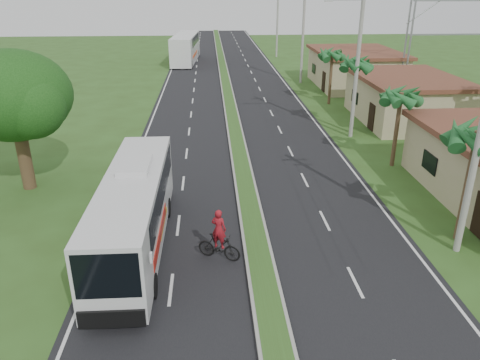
{
  "coord_description": "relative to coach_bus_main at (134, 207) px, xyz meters",
  "views": [
    {
      "loc": [
        -1.88,
        -14.58,
        10.59
      ],
      "look_at": [
        -0.51,
        6.06,
        1.8
      ],
      "focal_mm": 35.0,
      "sensor_mm": 36.0,
      "label": 1
    }
  ],
  "objects": [
    {
      "name": "motorcyclist",
      "position": [
        3.48,
        -1.14,
        -1.14
      ],
      "size": [
        1.92,
        1.27,
        2.27
      ],
      "rotation": [
        0.0,
        0.0,
        -0.44
      ],
      "color": "black",
      "rests_on": "ground"
    },
    {
      "name": "lane_edge_left",
      "position": [
        -1.57,
        16.86,
        -1.94
      ],
      "size": [
        0.12,
        160.0,
        0.01
      ],
      "primitive_type": "cube",
      "color": "silver",
      "rests_on": "ground"
    },
    {
      "name": "median_strip",
      "position": [
        5.13,
        16.86,
        -1.84
      ],
      "size": [
        1.2,
        160.0,
        0.18
      ],
      "color": "gray",
      "rests_on": "ground"
    },
    {
      "name": "billboard_lattice",
      "position": [
        27.13,
        26.86,
        4.88
      ],
      "size": [
        10.18,
        1.18,
        12.07
      ],
      "color": "gray",
      "rests_on": "ground"
    },
    {
      "name": "utility_pole_b",
      "position": [
        13.6,
        14.86,
        4.31
      ],
      "size": [
        3.2,
        0.28,
        12.0
      ],
      "color": "gray",
      "rests_on": "ground"
    },
    {
      "name": "road_asphalt",
      "position": [
        5.13,
        16.86,
        -1.93
      ],
      "size": [
        14.0,
        160.0,
        0.02
      ],
      "primitive_type": "cube",
      "color": "black",
      "rests_on": "ground"
    },
    {
      "name": "palm_verge_b",
      "position": [
        14.53,
        8.86,
        2.41
      ],
      "size": [
        2.4,
        2.4,
        5.05
      ],
      "color": "#473321",
      "rests_on": "ground"
    },
    {
      "name": "shop_far",
      "position": [
        19.13,
        32.86,
        -0.01
      ],
      "size": [
        8.6,
        11.6,
        3.82
      ],
      "color": "tan",
      "rests_on": "ground"
    },
    {
      "name": "lane_edge_right",
      "position": [
        11.83,
        16.86,
        -1.94
      ],
      "size": [
        0.12,
        160.0,
        0.01
      ],
      "primitive_type": "cube",
      "color": "silver",
      "rests_on": "ground"
    },
    {
      "name": "utility_pole_d",
      "position": [
        13.63,
        54.86,
        3.48
      ],
      "size": [
        1.6,
        0.28,
        10.5
      ],
      "color": "gray",
      "rests_on": "ground"
    },
    {
      "name": "coach_bus_main",
      "position": [
        0.0,
        0.0,
        0.0
      ],
      "size": [
        2.39,
        10.95,
        3.53
      ],
      "rotation": [
        0.0,
        0.0,
        -0.01
      ],
      "color": "silver",
      "rests_on": "ground"
    },
    {
      "name": "palm_verge_d",
      "position": [
        14.43,
        24.86,
        2.61
      ],
      "size": [
        2.4,
        2.4,
        5.25
      ],
      "color": "#473321",
      "rests_on": "ground"
    },
    {
      "name": "palm_verge_c",
      "position": [
        13.93,
        15.86,
        3.18
      ],
      "size": [
        2.4,
        2.4,
        5.85
      ],
      "color": "#473321",
      "rests_on": "ground"
    },
    {
      "name": "ground",
      "position": [
        5.13,
        -3.14,
        -1.94
      ],
      "size": [
        180.0,
        180.0,
        0.0
      ],
      "primitive_type": "plane",
      "color": "#2F4D1C",
      "rests_on": "ground"
    },
    {
      "name": "shop_mid",
      "position": [
        19.13,
        18.86,
        -0.09
      ],
      "size": [
        7.6,
        10.6,
        3.67
      ],
      "color": "tan",
      "rests_on": "ground"
    },
    {
      "name": "shade_tree",
      "position": [
        -6.99,
        6.88,
        3.08
      ],
      "size": [
        6.3,
        6.0,
        7.54
      ],
      "color": "#473321",
      "rests_on": "ground"
    },
    {
      "name": "palm_verge_a",
      "position": [
        14.13,
        -0.14,
        2.8
      ],
      "size": [
        2.4,
        2.4,
        5.45
      ],
      "color": "#473321",
      "rests_on": "ground"
    },
    {
      "name": "coach_bus_far",
      "position": [
        0.08,
        50.64,
        0.2
      ],
      "size": [
        3.73,
        13.16,
        3.78
      ],
      "rotation": [
        0.0,
        0.0,
        -0.07
      ],
      "color": "silver",
      "rests_on": "ground"
    },
    {
      "name": "utility_pole_c",
      "position": [
        13.63,
        34.86,
        3.73
      ],
      "size": [
        1.6,
        0.28,
        11.0
      ],
      "color": "gray",
      "rests_on": "ground"
    }
  ]
}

